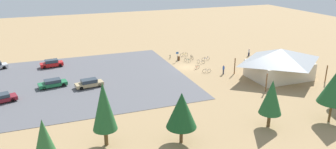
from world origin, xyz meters
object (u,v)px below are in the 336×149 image
Objects in this scene: pine_east at (104,107)px; bicycle_silver_lone_east at (207,71)px; bicycle_teal_near_sign at (187,60)px; bicycle_yellow_back_row at (184,55)px; car_red_inner_stall at (52,63)px; visitor_near_lot at (223,69)px; bicycle_black_by_bin at (192,58)px; car_maroon_far_end at (0,98)px; bike_pavilion at (280,62)px; bicycle_blue_trailside at (206,59)px; bicycle_white_edge_north at (201,62)px; trash_bin at (178,58)px; car_tan_front_row at (89,83)px; pine_mideast at (271,97)px; car_green_mid_lot at (53,83)px; visitor_at_bikes at (249,52)px; bicycle_green_yard_right at (170,57)px; bicycle_red_mid_cluster at (197,67)px; pine_far_west at (182,110)px; pine_center at (44,142)px; lot_sign at (177,55)px; pine_midwest at (335,87)px.

bicycle_silver_lone_east is at bearing -139.96° from pine_east.
bicycle_teal_near_sign is 0.94× the size of bicycle_yellow_back_row.
visitor_near_lot is at bearing 151.96° from car_red_inner_stall.
bicycle_black_by_bin is 37.79m from car_maroon_far_end.
bike_pavilion is 7.21× the size of bicycle_black_by_bin.
bicycle_blue_trailside is 2.52m from bicycle_white_edge_north.
bicycle_yellow_back_row reaches higher than bicycle_white_edge_north.
car_tan_front_row is (19.97, 9.37, 0.28)m from trash_bin.
pine_mideast is 1.32× the size of car_tan_front_row.
bicycle_white_edge_north is at bearing 97.80° from bicycle_black_by_bin.
bike_pavilion is 2.68× the size of car_green_mid_lot.
bicycle_teal_near_sign is (1.72, 1.45, -0.02)m from bicycle_black_by_bin.
car_tan_front_row is (-5.50, 13.90, -0.05)m from car_red_inner_stall.
pine_east is at bearing 45.70° from bicycle_white_edge_north.
bicycle_silver_lone_east is at bearing 26.69° from visitor_at_bikes.
bicycle_green_yard_right is at bearing -53.48° from bike_pavilion.
bicycle_silver_lone_east is at bearing 94.46° from bicycle_teal_near_sign.
trash_bin is 0.64× the size of bicycle_red_mid_cluster.
car_tan_front_row is at bearing -70.75° from pine_far_west.
car_red_inner_stall reaches higher than car_maroon_far_end.
visitor_at_bikes is (-41.50, 6.89, 0.08)m from car_red_inner_stall.
bicycle_red_mid_cluster is at bearing -137.20° from pine_center.
pine_east is 22.24m from car_green_mid_lot.
bicycle_teal_near_sign is at bearing -164.78° from car_maroon_far_end.
car_tan_front_row reaches higher than car_maroon_far_end.
visitor_near_lot is (-3.09, 9.60, 0.55)m from bicycle_teal_near_sign.
bicycle_silver_lone_east is 35.12m from car_maroon_far_end.
pine_center is 37.18m from bicycle_silver_lone_east.
bicycle_red_mid_cluster is 1.07× the size of bicycle_white_edge_north.
pine_far_west is at bearing 119.04° from car_green_mid_lot.
pine_far_west is 34.98m from bicycle_green_yard_right.
car_maroon_far_end reaches higher than bicycle_green_yard_right.
bicycle_silver_lone_east is (-1.88, 9.48, -0.08)m from trash_bin.
car_red_inner_stall is (30.89, -6.64, 0.40)m from bicycle_blue_trailside.
car_tan_front_row is 2.87× the size of visitor_at_bikes.
bike_pavilion reaches higher than trash_bin.
pine_east is 36.32m from bicycle_green_yard_right.
bicycle_blue_trailside is (-17.87, -28.81, -3.74)m from pine_far_west.
visitor_at_bikes reaches higher than car_tan_front_row.
visitor_near_lot is (-24.34, 2.00, 0.20)m from car_tan_front_row.
lot_sign is 33.41m from pine_midwest.
pine_east is (33.24, 11.74, 1.70)m from bike_pavilion.
bicycle_green_yard_right is at bearing 174.00° from car_red_inner_stall.
car_maroon_far_end is at bearing 7.20° from bicycle_red_mid_cluster.
car_green_mid_lot reaches higher than bicycle_white_edge_north.
pine_east is 4.27× the size of bicycle_black_by_bin.
bicycle_teal_near_sign is (-1.85, -29.51, -3.65)m from pine_mideast.
lot_sign is at bearing -156.09° from car_tan_front_row.
bicycle_green_yard_right is 0.95× the size of bicycle_yellow_back_row.
car_maroon_far_end is at bearing -43.62° from pine_far_west.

